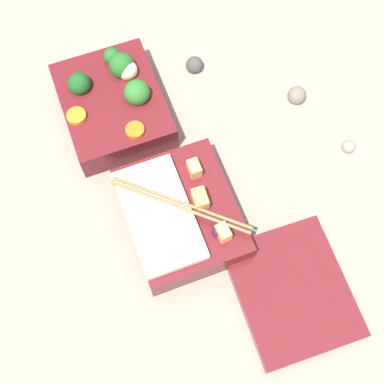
% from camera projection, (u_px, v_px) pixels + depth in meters
% --- Properties ---
extents(ground_plane, '(3.00, 3.00, 0.00)m').
position_uv_depth(ground_plane, '(144.00, 163.00, 0.82)').
color(ground_plane, gray).
extents(bento_tray_vegetable, '(0.18, 0.15, 0.08)m').
position_uv_depth(bento_tray_vegetable, '(114.00, 102.00, 0.82)').
color(bento_tray_vegetable, maroon).
rests_on(bento_tray_vegetable, ground_plane).
extents(bento_tray_rice, '(0.18, 0.16, 0.08)m').
position_uv_depth(bento_tray_rice, '(180.00, 215.00, 0.75)').
color(bento_tray_rice, maroon).
rests_on(bento_tray_rice, ground_plane).
extents(bento_lid, '(0.18, 0.15, 0.02)m').
position_uv_depth(bento_lid, '(292.00, 291.00, 0.73)').
color(bento_lid, maroon).
rests_on(bento_lid, ground_plane).
extents(pebble_0, '(0.03, 0.03, 0.03)m').
position_uv_depth(pebble_0, '(297.00, 96.00, 0.85)').
color(pebble_0, '#7A6B5B').
rests_on(pebble_0, ground_plane).
extents(pebble_2, '(0.03, 0.03, 0.03)m').
position_uv_depth(pebble_2, '(195.00, 65.00, 0.88)').
color(pebble_2, '#474442').
rests_on(pebble_2, ground_plane).
extents(pebble_3, '(0.02, 0.02, 0.02)m').
position_uv_depth(pebble_3, '(349.00, 147.00, 0.82)').
color(pebble_3, gray).
rests_on(pebble_3, ground_plane).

